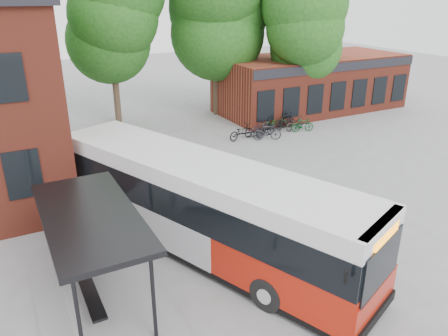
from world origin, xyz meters
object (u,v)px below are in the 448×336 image
bicycle_2 (261,127)px  bicycle_1 (267,132)px  bicycle_3 (265,129)px  bus_shelter (95,258)px  bicycle_0 (241,132)px  bicycle_7 (302,125)px  bicycle_5 (285,121)px  bicycle_4 (277,122)px  bicycle_6 (295,123)px  city_bus (201,207)px

bicycle_2 → bicycle_1: bearing=153.3°
bicycle_3 → bus_shelter: bearing=117.1°
bicycle_0 → bicycle_2: (1.55, 0.19, -0.00)m
bicycle_7 → bicycle_5: bearing=45.0°
bicycle_0 → bicycle_1: size_ratio=1.06×
bicycle_4 → bicycle_7: (1.11, -1.31, 0.02)m
bicycle_4 → bicycle_7: bicycle_7 is taller
bicycle_6 → bicycle_2: bearing=69.7°
bus_shelter → bicycle_6: (15.22, 11.09, -0.99)m
bicycle_7 → bicycle_3: bearing=99.7°
bicycle_0 → bicycle_1: (1.32, -0.87, 0.04)m
bicycle_5 → bicycle_2: bearing=84.9°
bicycle_3 → bicycle_5: bearing=-82.4°
bus_shelter → bicycle_6: bearing=36.1°
bicycle_0 → bicycle_2: 1.56m
bicycle_1 → bicycle_5: bearing=-36.3°
bus_shelter → bicycle_4: bus_shelter is taller
bicycle_0 → bicycle_3: bearing=-111.5°
bus_shelter → bicycle_7: (15.42, 10.53, -1.00)m
bicycle_2 → bicycle_3: 0.42m
city_bus → bicycle_6: bearing=19.3°
city_bus → bicycle_5: 15.16m
bicycle_0 → bicycle_1: 1.58m
bicycle_4 → bicycle_5: bearing=-110.7°
bicycle_6 → bicycle_7: size_ratio=1.16×
bicycle_1 → bicycle_4: 2.48m
city_bus → bicycle_3: bearing=25.4°
bicycle_0 → bicycle_3: (1.59, -0.23, 0.00)m
bicycle_4 → bicycle_6: size_ratio=0.96×
bus_shelter → bicycle_2: bus_shelter is taller
city_bus → bicycle_1: bearing=24.3°
bus_shelter → bicycle_0: size_ratio=3.79×
city_bus → bicycle_5: size_ratio=7.03×
city_bus → bicycle_0: (7.31, 9.85, -1.13)m
bus_shelter → city_bus: size_ratio=0.55×
bicycle_3 → bicycle_7: size_ratio=1.08×
bicycle_0 → bus_shelter: bearing=121.4°
bicycle_3 → bicycle_4: bearing=-69.5°
city_bus → bicycle_3: size_ratio=7.83×
bicycle_2 → bicycle_3: bicycle_3 is taller
bicycle_4 → bicycle_5: bicycle_5 is taller
bicycle_3 → bicycle_4: 1.88m
bicycle_5 → bicycle_6: size_ratio=1.04×
bicycle_1 → bicycle_7: bicycle_1 is taller
bicycle_0 → bicycle_5: size_ratio=1.02×
city_bus → bicycle_0: size_ratio=6.87×
bicycle_3 → bicycle_5: (2.08, 0.79, 0.06)m
bicycle_6 → bicycle_7: 0.60m
bicycle_2 → bicycle_0: bearing=82.5°
bicycle_1 → bicycle_3: 0.69m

